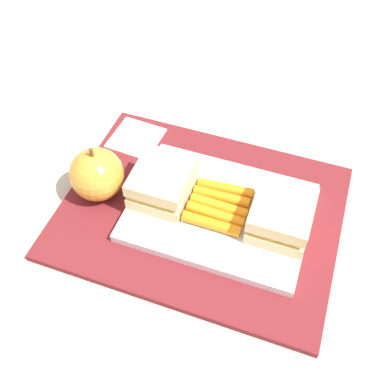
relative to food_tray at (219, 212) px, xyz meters
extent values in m
plane|color=#B7AD99|center=(0.03, 0.00, -0.02)|extent=(2.40, 2.40, 0.00)
cube|color=maroon|center=(0.03, 0.00, -0.01)|extent=(0.36, 0.28, 0.01)
cube|color=white|center=(0.00, 0.00, 0.00)|extent=(0.23, 0.17, 0.01)
cube|color=#DBC189|center=(-0.08, 0.00, 0.01)|extent=(0.07, 0.08, 0.02)
cube|color=#F4CC4C|center=(-0.08, 0.00, 0.03)|extent=(0.07, 0.07, 0.01)
cube|color=#DBC189|center=(-0.08, 0.00, 0.04)|extent=(0.07, 0.08, 0.02)
cube|color=#DBC189|center=(0.08, 0.00, 0.01)|extent=(0.07, 0.08, 0.02)
cube|color=#F4CC4C|center=(0.08, 0.00, 0.03)|extent=(0.07, 0.07, 0.01)
cube|color=#DBC189|center=(0.08, 0.00, 0.04)|extent=(0.07, 0.08, 0.02)
cylinder|color=orange|center=(0.00, -0.03, 0.01)|extent=(0.08, 0.01, 0.02)
cylinder|color=orange|center=(0.00, -0.02, 0.01)|extent=(0.08, 0.01, 0.02)
cylinder|color=orange|center=(0.00, 0.00, 0.01)|extent=(0.08, 0.01, 0.02)
cylinder|color=orange|center=(0.00, 0.01, 0.01)|extent=(0.08, 0.01, 0.02)
cylinder|color=orange|center=(0.00, 0.03, 0.01)|extent=(0.08, 0.01, 0.01)
sphere|color=gold|center=(0.16, 0.02, 0.03)|extent=(0.07, 0.07, 0.07)
cylinder|color=brown|center=(0.16, 0.02, 0.07)|extent=(0.01, 0.00, 0.01)
cube|color=white|center=(0.16, -0.09, 0.00)|extent=(0.07, 0.07, 0.00)
camera|label=1|loc=(-0.08, 0.34, 0.48)|focal=42.78mm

